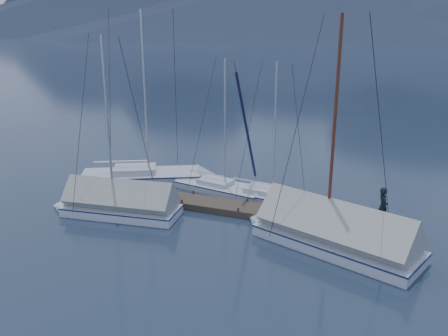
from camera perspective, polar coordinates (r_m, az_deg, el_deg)
The scene contains 9 objects.
ground at distance 22.19m, azimuth -1.89°, elevation -6.87°, with size 1000.00×1000.00×0.00m, color #162232.
dock at distance 23.85m, azimuth -0.00°, elevation -4.80°, with size 18.00×1.50×0.54m.
mooring_posts at distance 23.94m, azimuth -1.12°, elevation -4.10°, with size 15.12×1.52×0.35m.
sailboat_open_left at distance 28.50m, azimuth -7.87°, elevation -1.06°, with size 8.21×5.67×10.66m.
sailboat_open_mid at distance 26.01m, azimuth 0.92°, elevation -2.82°, with size 6.25×2.91×7.98m.
sailboat_open_right at distance 24.96m, azimuth 6.75°, elevation -3.83°, with size 6.18×2.75×7.93m.
sailboat_covered_near at distance 20.59m, azimuth 11.85°, elevation -7.68°, with size 8.35×4.97×10.40m.
sailboat_covered_far at distance 23.89m, azimuth -13.39°, elevation -4.36°, with size 6.86×2.98×9.35m.
person at distance 22.12m, azimuth 18.56°, elevation -4.42°, with size 0.65×0.43×1.79m, color black.
Camera 1 is at (8.01, -18.60, 9.07)m, focal length 38.00 mm.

